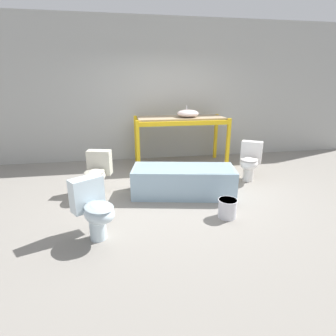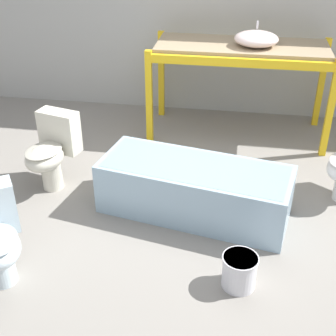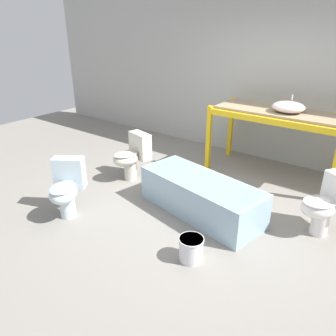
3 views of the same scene
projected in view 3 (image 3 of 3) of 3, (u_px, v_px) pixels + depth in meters
name	position (u px, v px, depth m)	size (l,w,h in m)	color
ground_plane	(200.00, 206.00, 4.50)	(12.00, 12.00, 0.00)	gray
warehouse_wall_rear	(274.00, 69.00, 5.49)	(10.80, 0.08, 3.20)	#ADADA8
shelving_rack	(278.00, 120.00, 5.05)	(2.03, 0.86, 1.09)	yellow
sink_basin	(288.00, 107.00, 4.83)	(0.48, 0.44, 0.24)	silver
bathtub_main	(201.00, 193.00, 4.25)	(1.77, 0.96, 0.48)	#99B7CC
toilet_near	(66.00, 187.00, 4.15)	(0.62, 0.68, 0.73)	silver
toilet_far	(132.00, 155.00, 5.14)	(0.49, 0.64, 0.73)	silver
toilet_extra	(327.00, 204.00, 3.76)	(0.62, 0.68, 0.73)	white
bucket_white	(191.00, 248.00, 3.42)	(0.27, 0.27, 0.27)	silver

